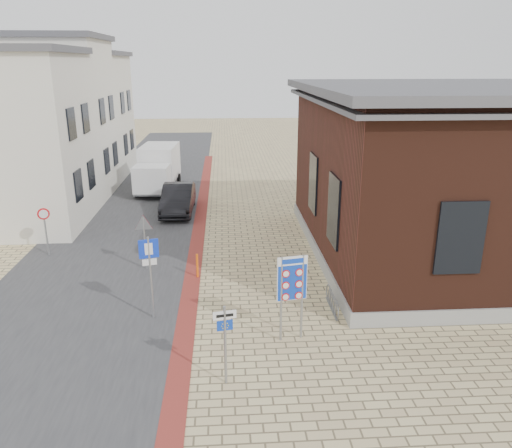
{
  "coord_description": "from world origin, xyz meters",
  "views": [
    {
      "loc": [
        -0.74,
        -12.09,
        7.62
      ],
      "look_at": [
        0.34,
        4.5,
        2.2
      ],
      "focal_mm": 35.0,
      "sensor_mm": 36.0,
      "label": 1
    }
  ],
  "objects_px": {
    "essen_sign": "(225,334)",
    "parking_sign": "(150,263)",
    "border_sign": "(292,281)",
    "bollard": "(197,266)",
    "sedan": "(178,199)",
    "box_truck": "(158,168)"
  },
  "relations": [
    {
      "from": "essen_sign",
      "to": "parking_sign",
      "type": "distance_m",
      "value": 4.16
    },
    {
      "from": "box_truck",
      "to": "sedan",
      "type": "bearing_deg",
      "value": -68.11
    },
    {
      "from": "essen_sign",
      "to": "bollard",
      "type": "distance_m",
      "value": 6.61
    },
    {
      "from": "bollard",
      "to": "box_truck",
      "type": "bearing_deg",
      "value": 102.59
    },
    {
      "from": "box_truck",
      "to": "border_sign",
      "type": "xyz_separation_m",
      "value": [
        5.89,
        -17.96,
        0.44
      ]
    },
    {
      "from": "box_truck",
      "to": "border_sign",
      "type": "height_order",
      "value": "box_truck"
    },
    {
      "from": "border_sign",
      "to": "bollard",
      "type": "distance_m",
      "value": 5.52
    },
    {
      "from": "parking_sign",
      "to": "bollard",
      "type": "bearing_deg",
      "value": 53.25
    },
    {
      "from": "essen_sign",
      "to": "sedan",
      "type": "bearing_deg",
      "value": 88.2
    },
    {
      "from": "sedan",
      "to": "box_truck",
      "type": "bearing_deg",
      "value": 108.93
    },
    {
      "from": "parking_sign",
      "to": "bollard",
      "type": "relative_size",
      "value": 2.9
    },
    {
      "from": "parking_sign",
      "to": "sedan",
      "type": "bearing_deg",
      "value": 76.51
    },
    {
      "from": "border_sign",
      "to": "parking_sign",
      "type": "xyz_separation_m",
      "value": [
        -4.12,
        1.5,
        0.02
      ]
    },
    {
      "from": "box_truck",
      "to": "essen_sign",
      "type": "distance_m",
      "value": 20.33
    },
    {
      "from": "box_truck",
      "to": "essen_sign",
      "type": "xyz_separation_m",
      "value": [
        4.01,
        -19.93,
        -0.02
      ]
    },
    {
      "from": "sedan",
      "to": "bollard",
      "type": "height_order",
      "value": "sedan"
    },
    {
      "from": "essen_sign",
      "to": "parking_sign",
      "type": "relative_size",
      "value": 0.79
    },
    {
      "from": "parking_sign",
      "to": "border_sign",
      "type": "bearing_deg",
      "value": -34.27
    },
    {
      "from": "sedan",
      "to": "essen_sign",
      "type": "distance_m",
      "value": 15.23
    },
    {
      "from": "bollard",
      "to": "sedan",
      "type": "bearing_deg",
      "value": 99.29
    },
    {
      "from": "box_truck",
      "to": "bollard",
      "type": "height_order",
      "value": "box_truck"
    },
    {
      "from": "essen_sign",
      "to": "parking_sign",
      "type": "height_order",
      "value": "parking_sign"
    }
  ]
}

